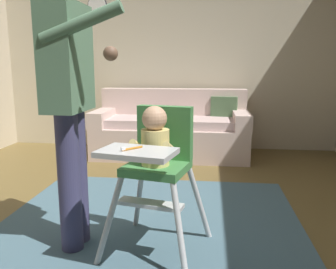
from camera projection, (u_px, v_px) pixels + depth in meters
The scene contains 7 objects.
ground at pixel (122, 238), 2.54m from camera, with size 6.30×7.09×0.10m, color brown.
wall_far at pixel (168, 51), 4.97m from camera, with size 5.50×0.06×2.74m, color beige.
area_rug at pixel (139, 251), 2.25m from camera, with size 2.25×2.91×0.01m, color #43616F.
couch at pixel (172, 130), 4.65m from camera, with size 1.98×0.86×0.86m.
high_chair at pixel (157, 152), 2.16m from camera, with size 0.72×0.81×0.94m.
adult_standing at pixel (70, 98), 2.17m from camera, with size 0.51×0.50×1.72m.
wall_clock at pixel (97, 5), 4.93m from camera, with size 0.27×0.04×0.27m.
Camera 1 is at (0.61, -2.30, 1.16)m, focal length 37.81 mm.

